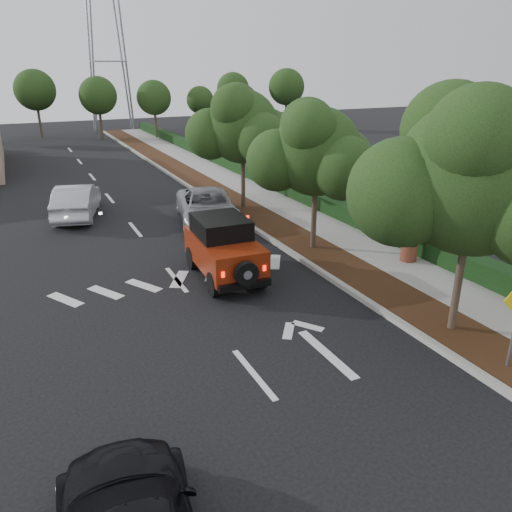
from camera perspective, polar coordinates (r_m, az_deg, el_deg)
ground at (r=11.83m, az=-0.25°, el=-13.33°), size 120.00×120.00×0.00m
curb at (r=23.55m, az=-2.68°, el=4.72°), size 0.20×70.00×0.15m
planting_strip at (r=23.94m, az=-0.47°, el=4.98°), size 1.80×70.00×0.12m
sidewalk at (r=24.78m, az=3.53°, el=5.49°), size 2.00×70.00×0.12m
hedge at (r=25.39m, az=6.33°, el=6.58°), size 0.80×70.00×0.80m
transmission_tower at (r=58.12m, az=-15.84°, el=13.66°), size 7.00×4.00×28.00m
street_tree_near at (r=14.48m, az=21.33°, el=-8.02°), size 3.80×3.80×5.92m
street_tree_mid at (r=19.37m, az=6.48°, el=0.72°), size 3.20×3.20×5.32m
street_tree_far at (r=24.84m, az=-1.45°, el=5.42°), size 3.40×3.40×5.62m
red_jeep at (r=16.58m, az=-3.87°, el=1.05°), size 1.96×4.03×2.03m
silver_suv_ahead at (r=22.53m, az=-5.61°, el=5.62°), size 3.50×5.65×1.46m
silver_sedan_oncoming at (r=24.74m, az=-19.82°, el=5.96°), size 2.78×4.94×1.54m
terracotta_planter at (r=18.46m, az=17.20°, el=1.68°), size 0.73×0.73×1.27m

